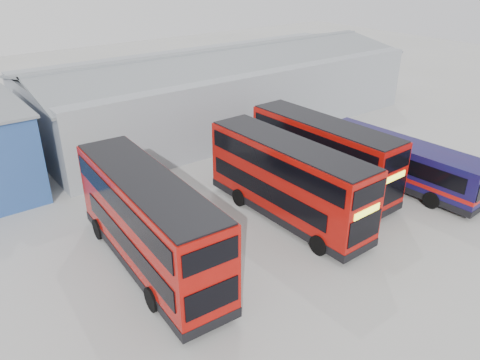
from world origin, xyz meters
The scene contains 6 objects.
ground_plane centered at (0.00, 0.00, 0.00)m, with size 120.00×120.00×0.00m, color gray.
maintenance_shed centered at (8.00, 20.00, 2.60)m, with size 30.50×12.00×5.89m.
double_decker_left centered at (-6.31, 5.38, 2.18)m, with size 3.08×10.50×4.39m.
double_decker_centre centered at (1.32, 5.00, 2.09)m, with size 2.67×10.00×4.21m.
double_decker_right centered at (5.27, 6.34, 2.05)m, with size 2.66×9.78×4.11m.
single_decker_blue centered at (9.27, 3.79, 1.36)m, with size 2.81×10.18×2.73m.
Camera 1 is at (-13.57, -10.57, 12.60)m, focal length 35.00 mm.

